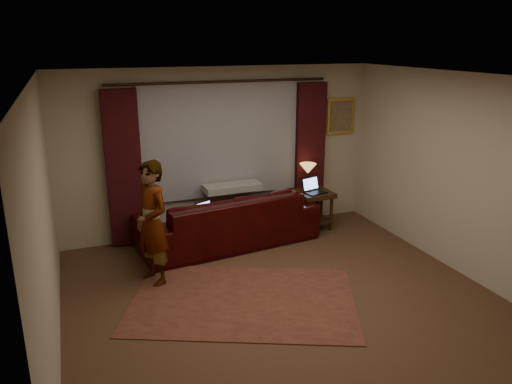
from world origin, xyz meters
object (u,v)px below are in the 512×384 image
laptop_table (315,186)px  laptop_sofa (208,211)px  tiffany_lamp (308,177)px  sofa (227,210)px  end_table (313,210)px  person (152,223)px

laptop_table → laptop_sofa: bearing=173.5°
tiffany_lamp → sofa: bearing=-170.1°
tiffany_lamp → end_table: bearing=-70.3°
end_table → laptop_table: (-0.02, -0.08, 0.43)m
sofa → laptop_table: sofa is taller
sofa → end_table: sofa is taller
end_table → laptop_table: size_ratio=1.74×
tiffany_lamp → laptop_table: bearing=-82.6°
end_table → laptop_sofa: bearing=-168.9°
tiffany_lamp → person: size_ratio=0.27×
laptop_table → person: (-2.74, -0.90, 0.05)m
laptop_sofa → person: person is taller
laptop_sofa → person: size_ratio=0.20×
sofa → laptop_table: 1.50m
laptop_sofa → person: (-0.89, -0.61, 0.15)m
laptop_table → person: 2.88m
end_table → tiffany_lamp: 0.55m
end_table → person: (-2.76, -0.98, 0.48)m
sofa → person: person is taller
end_table → laptop_table: laptop_table is taller
end_table → sofa: bearing=-175.8°
end_table → person: 2.97m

